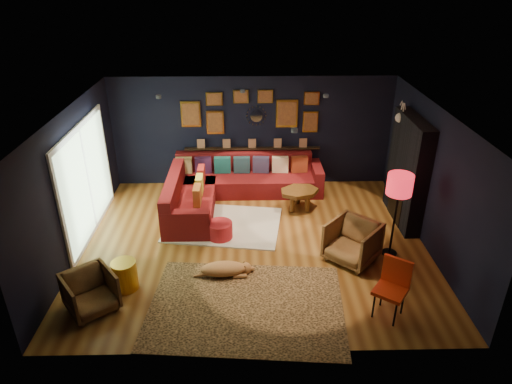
{
  "coord_description": "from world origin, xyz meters",
  "views": [
    {
      "loc": [
        -0.13,
        -7.41,
        4.84
      ],
      "look_at": [
        0.04,
        0.3,
        0.96
      ],
      "focal_mm": 32.0,
      "sensor_mm": 36.0,
      "label": 1
    }
  ],
  "objects_px": {
    "armchair_right": "(353,240)",
    "dog": "(223,267)",
    "sectional": "(226,187)",
    "armchair_left": "(90,291)",
    "orange_chair": "(393,283)",
    "floor_lamp": "(399,188)",
    "coffee_table": "(299,193)",
    "pouf": "(220,230)",
    "gold_stool": "(125,275)"
  },
  "relations": [
    {
      "from": "armchair_left",
      "to": "armchair_right",
      "type": "distance_m",
      "value": 4.47
    },
    {
      "from": "sectional",
      "to": "gold_stool",
      "type": "xyz_separation_m",
      "value": [
        -1.54,
        -3.1,
        -0.07
      ]
    },
    {
      "from": "armchair_left",
      "to": "orange_chair",
      "type": "xyz_separation_m",
      "value": [
        4.59,
        -0.18,
        0.19
      ]
    },
    {
      "from": "coffee_table",
      "to": "floor_lamp",
      "type": "relative_size",
      "value": 0.63
    },
    {
      "from": "armchair_right",
      "to": "dog",
      "type": "relative_size",
      "value": 0.79
    },
    {
      "from": "coffee_table",
      "to": "armchair_left",
      "type": "distance_m",
      "value": 4.76
    },
    {
      "from": "pouf",
      "to": "dog",
      "type": "distance_m",
      "value": 1.2
    },
    {
      "from": "coffee_table",
      "to": "dog",
      "type": "bearing_deg",
      "value": -123.41
    },
    {
      "from": "pouf",
      "to": "gold_stool",
      "type": "height_order",
      "value": "gold_stool"
    },
    {
      "from": "gold_stool",
      "to": "floor_lamp",
      "type": "xyz_separation_m",
      "value": [
        4.65,
        0.89,
        1.11
      ]
    },
    {
      "from": "gold_stool",
      "to": "dog",
      "type": "height_order",
      "value": "gold_stool"
    },
    {
      "from": "gold_stool",
      "to": "dog",
      "type": "distance_m",
      "value": 1.62
    },
    {
      "from": "pouf",
      "to": "gold_stool",
      "type": "distance_m",
      "value": 2.11
    },
    {
      "from": "pouf",
      "to": "orange_chair",
      "type": "bearing_deg",
      "value": -38.89
    },
    {
      "from": "armchair_right",
      "to": "floor_lamp",
      "type": "height_order",
      "value": "floor_lamp"
    },
    {
      "from": "sectional",
      "to": "armchair_right",
      "type": "distance_m",
      "value": 3.35
    },
    {
      "from": "coffee_table",
      "to": "gold_stool",
      "type": "height_order",
      "value": "gold_stool"
    },
    {
      "from": "armchair_right",
      "to": "orange_chair",
      "type": "xyz_separation_m",
      "value": [
        0.3,
        -1.41,
        0.14
      ]
    },
    {
      "from": "pouf",
      "to": "gold_stool",
      "type": "xyz_separation_m",
      "value": [
        -1.49,
        -1.49,
        0.06
      ]
    },
    {
      "from": "coffee_table",
      "to": "dog",
      "type": "distance_m",
      "value": 2.83
    },
    {
      "from": "coffee_table",
      "to": "pouf",
      "type": "height_order",
      "value": "coffee_table"
    },
    {
      "from": "sectional",
      "to": "dog",
      "type": "relative_size",
      "value": 3.21
    },
    {
      "from": "armchair_right",
      "to": "orange_chair",
      "type": "height_order",
      "value": "orange_chair"
    },
    {
      "from": "floor_lamp",
      "to": "pouf",
      "type": "bearing_deg",
      "value": 169.16
    },
    {
      "from": "armchair_left",
      "to": "pouf",
      "type": "bearing_deg",
      "value": 8.66
    },
    {
      "from": "armchair_right",
      "to": "orange_chair",
      "type": "relative_size",
      "value": 0.89
    },
    {
      "from": "pouf",
      "to": "dog",
      "type": "xyz_separation_m",
      "value": [
        0.11,
        -1.2,
        -0.0
      ]
    },
    {
      "from": "gold_stool",
      "to": "dog",
      "type": "xyz_separation_m",
      "value": [
        1.6,
        0.3,
        -0.07
      ]
    },
    {
      "from": "armchair_right",
      "to": "gold_stool",
      "type": "relative_size",
      "value": 1.65
    },
    {
      "from": "armchair_right",
      "to": "orange_chair",
      "type": "distance_m",
      "value": 1.45
    },
    {
      "from": "orange_chair",
      "to": "dog",
      "type": "xyz_separation_m",
      "value": [
        -2.6,
        0.99,
        -0.37
      ]
    },
    {
      "from": "gold_stool",
      "to": "sectional",
      "type": "bearing_deg",
      "value": 63.62
    },
    {
      "from": "armchair_right",
      "to": "floor_lamp",
      "type": "distance_m",
      "value": 1.22
    },
    {
      "from": "armchair_right",
      "to": "pouf",
      "type": "bearing_deg",
      "value": -155.68
    },
    {
      "from": "armchair_left",
      "to": "gold_stool",
      "type": "bearing_deg",
      "value": 14.13
    },
    {
      "from": "orange_chair",
      "to": "floor_lamp",
      "type": "distance_m",
      "value": 1.83
    },
    {
      "from": "armchair_right",
      "to": "dog",
      "type": "bearing_deg",
      "value": -127.46
    },
    {
      "from": "coffee_table",
      "to": "dog",
      "type": "xyz_separation_m",
      "value": [
        -1.56,
        -2.36,
        -0.19
      ]
    },
    {
      "from": "sectional",
      "to": "coffee_table",
      "type": "distance_m",
      "value": 1.68
    },
    {
      "from": "armchair_right",
      "to": "dog",
      "type": "distance_m",
      "value": 2.35
    },
    {
      "from": "coffee_table",
      "to": "orange_chair",
      "type": "height_order",
      "value": "orange_chair"
    },
    {
      "from": "floor_lamp",
      "to": "dog",
      "type": "distance_m",
      "value": 3.33
    },
    {
      "from": "armchair_right",
      "to": "sectional",
      "type": "bearing_deg",
      "value": 176.79
    },
    {
      "from": "pouf",
      "to": "floor_lamp",
      "type": "relative_size",
      "value": 0.3
    },
    {
      "from": "coffee_table",
      "to": "orange_chair",
      "type": "bearing_deg",
      "value": -72.75
    },
    {
      "from": "gold_stool",
      "to": "dog",
      "type": "bearing_deg",
      "value": 10.52
    },
    {
      "from": "gold_stool",
      "to": "orange_chair",
      "type": "height_order",
      "value": "orange_chair"
    },
    {
      "from": "armchair_right",
      "to": "floor_lamp",
      "type": "bearing_deg",
      "value": 54.25
    },
    {
      "from": "armchair_left",
      "to": "orange_chair",
      "type": "distance_m",
      "value": 4.6
    },
    {
      "from": "coffee_table",
      "to": "gold_stool",
      "type": "relative_size",
      "value": 2.02
    }
  ]
}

